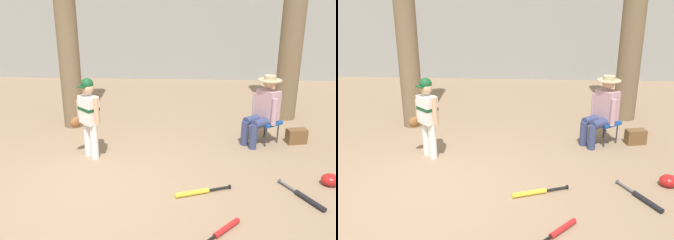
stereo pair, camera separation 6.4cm
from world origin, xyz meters
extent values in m
plane|color=#897056|center=(0.00, 0.00, 0.00)|extent=(60.00, 60.00, 0.00)
cube|color=gray|center=(0.00, 6.78, 1.20)|extent=(18.00, 0.36, 2.41)
cone|color=brown|center=(-0.99, 2.57, 0.00)|extent=(0.54, 0.54, 0.23)
cone|color=brown|center=(3.28, 3.26, 0.00)|extent=(0.64, 0.64, 0.27)
cylinder|color=white|center=(-0.22, 1.06, 0.29)|extent=(0.12, 0.12, 0.58)
cylinder|color=white|center=(-0.36, 1.18, 0.29)|extent=(0.12, 0.12, 0.58)
cube|color=white|center=(-0.29, 1.12, 0.80)|extent=(0.36, 0.35, 0.44)
cube|color=#144723|center=(-0.29, 1.12, 0.82)|extent=(0.37, 0.36, 0.05)
sphere|color=tan|center=(-0.29, 1.12, 1.15)|extent=(0.20, 0.20, 0.20)
sphere|color=#144723|center=(-0.29, 1.12, 1.21)|extent=(0.19, 0.19, 0.19)
cube|color=#144723|center=(-0.35, 1.06, 1.19)|extent=(0.17, 0.17, 0.02)
cylinder|color=tan|center=(-0.13, 0.95, 0.84)|extent=(0.11, 0.11, 0.42)
cylinder|color=tan|center=(-0.47, 1.23, 0.72)|extent=(0.11, 0.11, 0.40)
ellipsoid|color=brown|center=(-0.53, 1.20, 0.56)|extent=(0.24, 0.24, 0.18)
cube|color=#194C9E|center=(2.62, 1.89, 0.38)|extent=(0.56, 0.56, 0.06)
cylinder|color=#333338|center=(2.59, 1.68, 0.19)|extent=(0.02, 0.02, 0.38)
cylinder|color=#333338|center=(2.41, 1.93, 0.19)|extent=(0.02, 0.02, 0.38)
cylinder|color=#333338|center=(2.83, 1.86, 0.19)|extent=(0.02, 0.02, 0.38)
cylinder|color=#333338|center=(2.66, 2.10, 0.19)|extent=(0.02, 0.02, 0.38)
cylinder|color=navy|center=(2.36, 1.58, 0.21)|extent=(0.13, 0.13, 0.43)
cylinder|color=navy|center=(2.24, 1.74, 0.21)|extent=(0.13, 0.13, 0.43)
cylinder|color=navy|center=(2.52, 1.69, 0.43)|extent=(0.41, 0.36, 0.15)
cylinder|color=navy|center=(2.40, 1.86, 0.43)|extent=(0.41, 0.36, 0.15)
cube|color=#B28C99|center=(2.62, 1.89, 0.69)|extent=(0.41, 0.43, 0.52)
cylinder|color=#B28C99|center=(2.69, 1.67, 0.63)|extent=(0.13, 0.13, 0.46)
cylinder|color=#B28C99|center=(2.43, 2.02, 0.63)|extent=(0.13, 0.13, 0.46)
sphere|color=tan|center=(2.62, 1.89, 1.09)|extent=(0.22, 0.22, 0.22)
cylinder|color=tan|center=(2.62, 1.89, 1.12)|extent=(0.40, 0.40, 0.02)
cylinder|color=tan|center=(2.62, 1.89, 1.16)|extent=(0.20, 0.20, 0.09)
cube|color=brown|center=(3.16, 1.86, 0.13)|extent=(0.37, 0.25, 0.26)
cylinder|color=red|center=(1.70, -0.75, 0.03)|extent=(0.34, 0.36, 0.07)
cylinder|color=black|center=(2.82, -0.12, 0.03)|extent=(0.29, 0.46, 0.07)
cylinder|color=#4C4C51|center=(2.62, 0.24, 0.03)|extent=(0.18, 0.30, 0.03)
cylinder|color=#4C4C51|center=(2.55, 0.39, 0.03)|extent=(0.06, 0.04, 0.06)
cylinder|color=yellow|center=(1.32, 0.00, 0.03)|extent=(0.47, 0.23, 0.07)
cylinder|color=black|center=(1.69, 0.14, 0.03)|extent=(0.31, 0.14, 0.03)
cylinder|color=black|center=(1.83, 0.19, 0.03)|extent=(0.03, 0.06, 0.06)
ellipsoid|color=#A81919|center=(3.24, 0.37, 0.08)|extent=(0.26, 0.23, 0.17)
camera|label=1|loc=(1.22, -4.40, 2.62)|focal=40.49mm
camera|label=2|loc=(1.28, -4.40, 2.62)|focal=40.49mm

